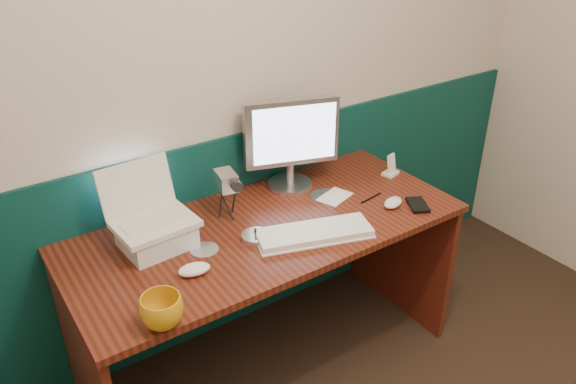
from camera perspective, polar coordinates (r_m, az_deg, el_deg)
back_wall at (r=2.38m, az=-5.44°, el=11.52°), size 3.50×0.04×2.50m
wainscot at (r=2.69m, az=-4.58°, el=-4.01°), size 3.48×0.02×1.00m
desk at (r=2.47m, az=-1.99°, el=-10.78°), size 1.60×0.70×0.75m
laptop_riser at (r=2.17m, az=-13.20°, el=-4.37°), size 0.26×0.23×0.09m
laptop at (r=2.08m, az=-13.69°, el=-0.63°), size 0.30×0.24×0.24m
monitor at (r=2.46m, az=0.20°, el=4.93°), size 0.43×0.24×0.42m
keyboard at (r=2.18m, az=2.67°, el=-4.25°), size 0.47×0.28×0.03m
mouse_right at (r=2.42m, az=10.63°, el=-1.06°), size 0.12×0.09×0.04m
mouse_left at (r=2.00m, az=-9.50°, el=-7.76°), size 0.13×0.09×0.04m
mug at (r=1.80m, az=-12.71°, el=-11.72°), size 0.14×0.14×0.11m
camcorder at (r=2.28m, az=-6.20°, el=-0.58°), size 0.10×0.13×0.18m
cd_spindle at (r=2.16m, az=-3.30°, el=-4.57°), size 0.11×0.11×0.02m
cd_loose_a at (r=2.13m, az=-8.51°, el=-5.78°), size 0.11×0.11×0.00m
cd_loose_b at (r=2.47m, az=3.79°, el=-0.39°), size 0.13×0.13×0.00m
pen at (r=2.47m, az=8.42°, el=-0.59°), size 0.13×0.03×0.01m
papers at (r=2.46m, az=4.77°, el=-0.49°), size 0.18×0.14×0.00m
dock at (r=2.69m, az=10.36°, el=1.88°), size 0.09×0.07×0.01m
music_player at (r=2.66m, az=10.46°, el=2.87°), size 0.06×0.04×0.09m
pda at (r=2.44m, az=13.04°, el=-1.28°), size 0.12×0.14×0.01m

